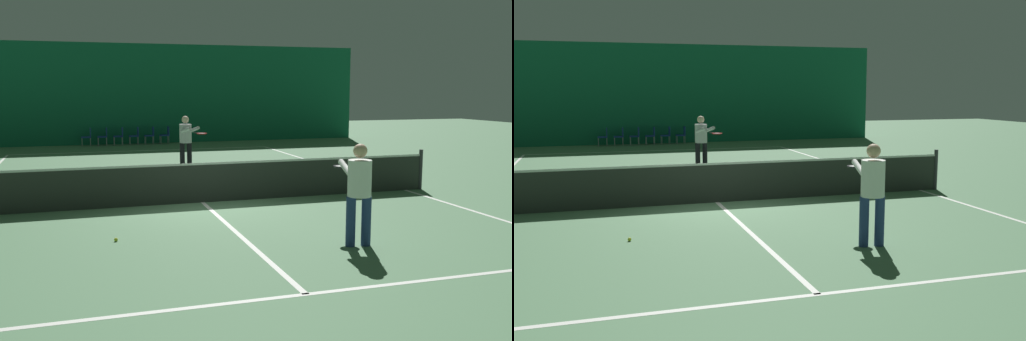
# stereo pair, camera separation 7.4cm
# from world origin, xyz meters

# --- Properties ---
(ground_plane) EXTENTS (60.00, 60.00, 0.00)m
(ground_plane) POSITION_xyz_m (0.00, 0.00, 0.00)
(ground_plane) COLOR #56845B
(backdrop_curtain) EXTENTS (23.00, 0.12, 4.82)m
(backdrop_curtain) POSITION_xyz_m (0.00, 15.29, 2.41)
(backdrop_curtain) COLOR #146042
(backdrop_curtain) RESTS_ON ground
(court_line_baseline_far) EXTENTS (11.00, 0.10, 0.00)m
(court_line_baseline_far) POSITION_xyz_m (0.00, 11.90, 0.00)
(court_line_baseline_far) COLOR white
(court_line_baseline_far) RESTS_ON ground
(court_line_service_far) EXTENTS (8.25, 0.10, 0.00)m
(court_line_service_far) POSITION_xyz_m (0.00, 6.40, 0.00)
(court_line_service_far) COLOR white
(court_line_service_far) RESTS_ON ground
(court_line_service_near) EXTENTS (8.25, 0.10, 0.00)m
(court_line_service_near) POSITION_xyz_m (0.00, -6.40, 0.00)
(court_line_service_near) COLOR white
(court_line_service_near) RESTS_ON ground
(court_line_sideline_right) EXTENTS (0.10, 23.80, 0.00)m
(court_line_sideline_right) POSITION_xyz_m (5.50, 0.00, 0.00)
(court_line_sideline_right) COLOR white
(court_line_sideline_right) RESTS_ON ground
(court_line_centre) EXTENTS (0.10, 12.80, 0.00)m
(court_line_centre) POSITION_xyz_m (0.00, 0.00, 0.00)
(court_line_centre) COLOR white
(court_line_centre) RESTS_ON ground
(tennis_net) EXTENTS (12.00, 0.10, 1.07)m
(tennis_net) POSITION_xyz_m (0.00, 0.00, 0.51)
(tennis_net) COLOR #2D332D
(tennis_net) RESTS_ON ground
(player_near) EXTENTS (0.59, 1.43, 1.76)m
(player_near) POSITION_xyz_m (1.76, -4.46, 1.03)
(player_near) COLOR navy
(player_near) RESTS_ON ground
(player_far) EXTENTS (0.82, 1.44, 1.77)m
(player_far) POSITION_xyz_m (0.72, 5.82, 1.03)
(player_far) COLOR black
(player_far) RESTS_ON ground
(courtside_chair_0) EXTENTS (0.44, 0.44, 0.84)m
(courtside_chair_0) POSITION_xyz_m (-2.29, 14.74, 0.49)
(courtside_chair_0) COLOR #99999E
(courtside_chair_0) RESTS_ON ground
(courtside_chair_1) EXTENTS (0.44, 0.44, 0.84)m
(courtside_chair_1) POSITION_xyz_m (-1.56, 14.74, 0.49)
(courtside_chair_1) COLOR #99999E
(courtside_chair_1) RESTS_ON ground
(courtside_chair_2) EXTENTS (0.44, 0.44, 0.84)m
(courtside_chair_2) POSITION_xyz_m (-0.82, 14.74, 0.49)
(courtside_chair_2) COLOR #99999E
(courtside_chair_2) RESTS_ON ground
(courtside_chair_3) EXTENTS (0.44, 0.44, 0.84)m
(courtside_chair_3) POSITION_xyz_m (-0.09, 14.74, 0.49)
(courtside_chair_3) COLOR #99999E
(courtside_chair_3) RESTS_ON ground
(courtside_chair_4) EXTENTS (0.44, 0.44, 0.84)m
(courtside_chair_4) POSITION_xyz_m (0.64, 14.74, 0.49)
(courtside_chair_4) COLOR #99999E
(courtside_chair_4) RESTS_ON ground
(courtside_chair_5) EXTENTS (0.44, 0.44, 0.84)m
(courtside_chair_5) POSITION_xyz_m (1.37, 14.74, 0.49)
(courtside_chair_5) COLOR #99999E
(courtside_chair_5) RESTS_ON ground
(tennis_ball) EXTENTS (0.07, 0.07, 0.07)m
(tennis_ball) POSITION_xyz_m (-2.21, -2.96, 0.03)
(tennis_ball) COLOR #D1DB33
(tennis_ball) RESTS_ON ground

